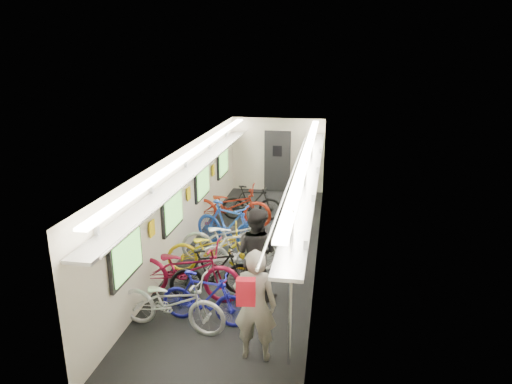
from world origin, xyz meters
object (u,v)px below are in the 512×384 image
(bicycle_1, at_px, (205,298))
(passenger_mid, at_px, (256,253))
(passenger_near, at_px, (255,305))
(backpack, at_px, (246,292))
(bicycle_0, at_px, (172,302))

(bicycle_1, relative_size, passenger_mid, 0.90)
(bicycle_1, height_order, passenger_near, passenger_near)
(bicycle_1, xyz_separation_m, backpack, (0.91, -1.10, 0.81))
(bicycle_1, bearing_deg, backpack, -133.76)
(bicycle_0, xyz_separation_m, bicycle_1, (0.49, 0.25, -0.03))
(backpack, bearing_deg, passenger_mid, 89.26)
(passenger_mid, bearing_deg, passenger_near, 116.97)
(passenger_mid, bearing_deg, backpack, 113.76)
(bicycle_0, xyz_separation_m, backpack, (1.40, -0.85, 0.79))
(bicycle_1, distance_m, backpack, 1.64)
(bicycle_1, relative_size, backpack, 4.09)
(backpack, bearing_deg, passenger_near, 72.58)
(bicycle_0, distance_m, passenger_mid, 1.80)
(passenger_near, height_order, backpack, passenger_near)
(passenger_near, bearing_deg, backpack, 78.57)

